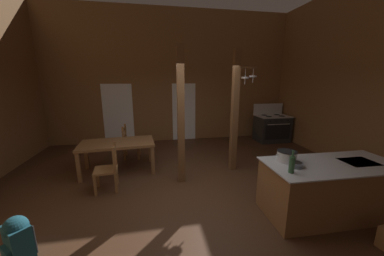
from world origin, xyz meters
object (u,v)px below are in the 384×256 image
Objects in this scene: backpack at (18,238)px; mixing_bowl_on_counter at (296,165)px; ladderback_chair_near_window at (130,142)px; ladderback_chair_by_post at (108,169)px; bottle_tall_on_counter at (292,164)px; stove_range at (272,128)px; stockpot_on_counter at (287,156)px; dining_table at (117,146)px; kitchen_island at (329,189)px.

backpack is 3.87m from mixing_bowl_on_counter.
ladderback_chair_near_window is 1.80m from ladderback_chair_by_post.
backpack is at bearing 179.40° from bottle_tall_on_counter.
stove_range is 4.95m from ladderback_chair_near_window.
stove_range is 2.21× the size of backpack.
stove_range is 4.85m from bottle_tall_on_counter.
stockpot_on_counter reaches higher than backpack.
ladderback_chair_by_post is (-0.05, -0.89, -0.20)m from dining_table.
ladderback_chair_near_window reaches higher than backpack.
ladderback_chair_near_window reaches higher than kitchen_island.
ladderback_chair_by_post is 3.35m from bottle_tall_on_counter.
dining_table is 4.68× the size of stockpot_on_counter.
kitchen_island is 2.29× the size of ladderback_chair_near_window.
dining_table is 0.94m from ladderback_chair_near_window.
mixing_bowl_on_counter reaches higher than backpack.
stove_range is 6.26× the size of mixing_bowl_on_counter.
backpack is at bearing -174.53° from stockpot_on_counter.
backpack is at bearing -178.18° from kitchen_island.
mixing_bowl_on_counter is at bearing 1.95° from backpack.
ladderback_chair_near_window is at bearing 78.11° from dining_table.
kitchen_island is at bearing -21.50° from ladderback_chair_by_post.
ladderback_chair_by_post is 2.88× the size of bottle_tall_on_counter.
mixing_bowl_on_counter is at bearing -49.28° from ladderback_chair_near_window.
dining_table is (-5.07, -1.72, 0.17)m from stove_range.
stove_range is 7.24m from backpack.
bottle_tall_on_counter is at bearing -52.73° from ladderback_chair_near_window.
dining_table is at bearing -101.89° from ladderback_chair_near_window.
ladderback_chair_near_window is 4.50× the size of mixing_bowl_on_counter.
kitchen_island is at bearing 11.60° from bottle_tall_on_counter.
stove_range is 0.75× the size of dining_table.
stockpot_on_counter is 0.45m from bottle_tall_on_counter.
mixing_bowl_on_counter is (3.06, -1.49, 0.47)m from ladderback_chair_by_post.
dining_table is 3.70m from stockpot_on_counter.
stockpot_on_counter reaches higher than kitchen_island.
stockpot_on_counter reaches higher than dining_table.
stove_range is 3.49× the size of stockpot_on_counter.
stockpot_on_counter is at bearing -47.17° from ladderback_chair_near_window.
dining_table reaches higher than backpack.
stockpot_on_counter reaches higher than ladderback_chair_by_post.
backpack is (-5.88, -4.22, -0.17)m from stove_range.
stockpot_on_counter is 1.14× the size of bottle_tall_on_counter.
ladderback_chair_by_post is 1.59× the size of backpack.
stove_range is at bearing 61.83° from stockpot_on_counter.
stockpot_on_counter is at bearing 5.47° from backpack.
stockpot_on_counter is at bearing -118.17° from stove_range.
kitchen_island is 4.39m from dining_table.
kitchen_island reaches higher than backpack.
kitchen_island is 6.60× the size of bottle_tall_on_counter.
bottle_tall_on_counter is at bearing -139.70° from mixing_bowl_on_counter.
bottle_tall_on_counter reaches higher than mixing_bowl_on_counter.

